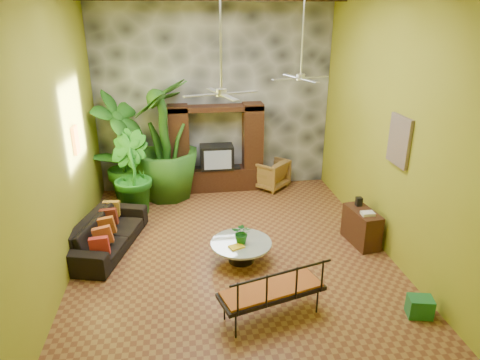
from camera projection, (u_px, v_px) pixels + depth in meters
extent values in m
plane|color=brown|center=(232.00, 248.00, 8.64)|extent=(7.00, 7.00, 0.00)
cube|color=olive|center=(214.00, 94.00, 10.95)|extent=(6.00, 0.02, 5.00)
cube|color=olive|center=(57.00, 134.00, 7.33)|extent=(0.02, 7.00, 5.00)
cube|color=olive|center=(387.00, 122.00, 8.12)|extent=(0.02, 7.00, 5.00)
cube|color=#323539|center=(214.00, 94.00, 10.89)|extent=(5.98, 0.10, 4.98)
cube|color=black|center=(217.00, 179.00, 11.42)|extent=(2.40, 0.50, 0.60)
cube|color=black|center=(179.00, 144.00, 10.93)|extent=(0.50, 0.48, 2.00)
cube|color=black|center=(253.00, 141.00, 11.18)|extent=(0.50, 0.48, 2.00)
cube|color=black|center=(216.00, 108.00, 10.73)|extent=(2.40, 0.48, 0.12)
cube|color=black|center=(217.00, 157.00, 11.18)|extent=(0.85, 0.52, 0.62)
cube|color=#8C99A8|center=(218.00, 160.00, 10.93)|extent=(0.70, 0.02, 0.50)
cylinder|color=silver|center=(221.00, 35.00, 6.74)|extent=(0.04, 0.04, 1.80)
cylinder|color=silver|center=(221.00, 93.00, 7.07)|extent=(0.18, 0.18, 0.12)
cube|color=silver|center=(241.00, 92.00, 7.21)|extent=(0.58, 0.26, 0.01)
cube|color=silver|center=(214.00, 90.00, 7.39)|extent=(0.26, 0.58, 0.01)
cube|color=silver|center=(201.00, 95.00, 6.95)|extent=(0.58, 0.26, 0.01)
cube|color=silver|center=(230.00, 98.00, 6.77)|extent=(0.26, 0.58, 0.01)
cylinder|color=silver|center=(303.00, 31.00, 8.46)|extent=(0.04, 0.04, 1.80)
cylinder|color=silver|center=(301.00, 77.00, 8.78)|extent=(0.18, 0.18, 0.12)
cube|color=silver|center=(316.00, 77.00, 8.92)|extent=(0.58, 0.26, 0.01)
cube|color=silver|center=(292.00, 76.00, 9.10)|extent=(0.26, 0.58, 0.01)
cube|color=silver|center=(285.00, 79.00, 8.66)|extent=(0.58, 0.26, 0.01)
cube|color=silver|center=(310.00, 80.00, 8.48)|extent=(0.26, 0.58, 0.01)
cube|color=gold|center=(76.00, 140.00, 8.40)|extent=(0.06, 0.32, 0.55)
cube|color=navy|center=(399.00, 141.00, 7.63)|extent=(0.06, 0.70, 0.90)
imported|color=black|center=(107.00, 233.00, 8.53)|extent=(1.48, 2.45, 0.67)
imported|color=olive|center=(269.00, 174.00, 11.51)|extent=(1.20, 1.20, 0.78)
imported|color=#23661B|center=(121.00, 147.00, 10.46)|extent=(1.63, 1.74, 2.73)
imported|color=#1C6B1D|center=(130.00, 174.00, 9.83)|extent=(1.33, 1.38, 1.96)
imported|color=#255917|center=(165.00, 140.00, 10.55)|extent=(2.12, 2.12, 2.99)
cylinder|color=black|center=(241.00, 252.00, 8.14)|extent=(0.49, 0.49, 0.36)
cylinder|color=silver|center=(241.00, 243.00, 8.06)|extent=(1.16, 1.16, 0.04)
imported|color=#1B661F|center=(242.00, 233.00, 7.97)|extent=(0.45, 0.42, 0.41)
cube|color=yellow|center=(236.00, 247.00, 7.87)|extent=(0.31, 0.27, 0.03)
cube|color=black|center=(272.00, 292.00, 6.54)|extent=(1.73, 0.98, 0.07)
cube|color=#A54F1E|center=(272.00, 290.00, 6.53)|extent=(1.64, 0.90, 0.06)
cube|color=black|center=(277.00, 288.00, 6.17)|extent=(1.59, 0.49, 0.54)
cube|color=#3C2613|center=(361.00, 227.00, 8.71)|extent=(0.53, 0.96, 0.73)
cube|color=#1B6825|center=(420.00, 307.00, 6.66)|extent=(0.42, 0.35, 0.32)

